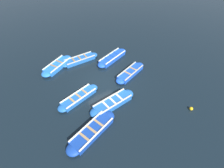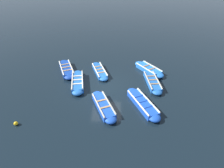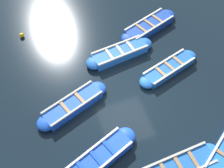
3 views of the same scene
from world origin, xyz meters
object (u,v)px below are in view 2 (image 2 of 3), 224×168
Objects in this scene: boat_outer_left at (103,106)px; boat_far_corner at (142,103)px; boat_near_quay at (152,82)px; buoy_orange_near at (16,123)px; boat_centre at (78,82)px; boat_drifting at (100,71)px; boat_end_of_row at (149,69)px; boat_broadside at (66,69)px.

boat_outer_left is 2.66m from boat_far_corner.
boat_near_quay is 15.02× the size of buoy_orange_near.
buoy_orange_near is (-4.48, 2.95, -0.09)m from boat_centre.
boat_drifting is 0.94× the size of boat_far_corner.
boat_far_corner is (-2.65, -4.88, -0.01)m from boat_centre.
boat_drifting is at bearing 35.42° from boat_far_corner.
boat_outer_left reaches higher than boat_near_quay.
boat_end_of_row is 13.88× the size of buoy_orange_near.
boat_broadside reaches higher than boat_outer_left.
boat_drifting is (-0.30, -3.05, -0.03)m from boat_broadside.
boat_centre is at bearing 37.39° from boat_outer_left.
boat_outer_left reaches higher than boat_drifting.
boat_broadside is 3.07m from boat_drifting.
boat_broadside is at bearing 35.41° from boat_outer_left.
boat_drifting is (1.77, 4.41, -0.01)m from boat_near_quay.
buoy_orange_near is at bearing 106.72° from boat_outer_left.
boat_broadside is at bearing 52.43° from boat_far_corner.
boat_end_of_row reaches higher than boat_outer_left.
boat_outer_left is 4.84m from boat_drifting.
boat_far_corner is (-4.85, 1.25, 0.00)m from boat_end_of_row.
boat_outer_left is 0.91× the size of boat_broadside.
boat_drifting reaches higher than buoy_orange_near.
boat_end_of_row is at bearing -53.68° from buoy_orange_near.
boat_far_corner is at bearing 156.73° from boat_near_quay.
boat_end_of_row is 11.28m from buoy_orange_near.
boat_near_quay is 4.75m from boat_drifting.
boat_near_quay is 10.13m from buoy_orange_near.
boat_drifting is at bearing -41.41° from boat_centre.
boat_near_quay is 4.90m from boat_outer_left.
boat_near_quay is 0.98× the size of boat_centre.
boat_drifting is 14.49× the size of buoy_orange_near.
boat_near_quay is at bearing -88.90° from boat_centre.
boat_end_of_row is at bearing -14.47° from boat_far_corner.
boat_outer_left is at bearing -142.61° from boat_centre.
boat_broadside is at bearing 90.16° from boat_end_of_row.
boat_far_corner is at bearing -84.16° from boat_outer_left.
boat_broadside reaches higher than boat_drifting.
boat_far_corner reaches higher than boat_broadside.
boat_broadside is at bearing -13.17° from buoy_orange_near.
boat_near_quay is at bearing -51.65° from boat_outer_left.
boat_broadside is 1.09× the size of boat_drifting.
boat_outer_left is at bearing 128.35° from boat_near_quay.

